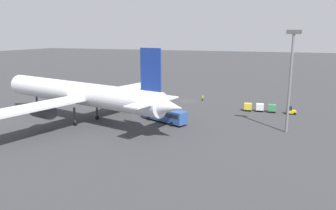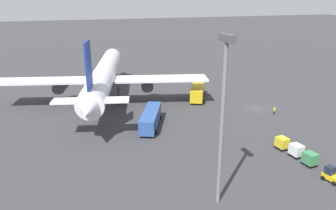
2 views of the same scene
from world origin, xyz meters
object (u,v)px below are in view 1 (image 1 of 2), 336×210
(worker_person, at_px, (203,98))
(airplane, at_px, (80,94))
(shuttle_bus_far, at_px, (164,114))
(cargo_cart_green, at_px, (272,108))
(cargo_cart_yellow, at_px, (248,107))
(shuttle_bus_near, at_px, (140,97))
(baggage_tug, at_px, (290,110))
(cargo_cart_white, at_px, (260,107))

(worker_person, bearing_deg, airplane, 58.75)
(shuttle_bus_far, relative_size, cargo_cart_green, 5.62)
(cargo_cart_green, height_order, cargo_cart_yellow, same)
(worker_person, xyz_separation_m, cargo_cart_green, (-20.51, 8.41, 0.32))
(shuttle_bus_near, height_order, cargo_cart_yellow, shuttle_bus_near)
(shuttle_bus_near, xyz_separation_m, cargo_cart_yellow, (-30.08, -2.26, -0.80))
(baggage_tug, bearing_deg, cargo_cart_green, -16.38)
(shuttle_bus_near, relative_size, baggage_tug, 4.01)
(shuttle_bus_far, bearing_deg, cargo_cart_white, -112.92)
(baggage_tug, bearing_deg, shuttle_bus_near, -9.61)
(baggage_tug, distance_m, cargo_cart_yellow, 10.42)
(shuttle_bus_far, distance_m, baggage_tug, 32.53)
(airplane, distance_m, cargo_cart_green, 47.79)
(airplane, height_order, cargo_cart_white, airplane)
(airplane, distance_m, shuttle_bus_far, 19.68)
(airplane, distance_m, worker_person, 39.10)
(shuttle_bus_far, relative_size, cargo_cart_yellow, 5.62)
(shuttle_bus_near, height_order, cargo_cart_white, shuttle_bus_near)
(airplane, height_order, baggage_tug, airplane)
(shuttle_bus_far, bearing_deg, cargo_cart_green, -116.86)
(shuttle_bus_far, xyz_separation_m, baggage_tug, (-26.92, -18.23, -0.96))
(baggage_tug, height_order, cargo_cart_green, baggage_tug)
(airplane, height_order, cargo_cart_yellow, airplane)
(shuttle_bus_near, xyz_separation_m, cargo_cart_white, (-33.06, -2.69, -0.80))
(worker_person, relative_size, cargo_cart_green, 0.81)
(cargo_cart_yellow, bearing_deg, cargo_cart_green, -175.20)
(airplane, bearing_deg, shuttle_bus_near, -87.66)
(airplane, relative_size, worker_person, 31.56)
(cargo_cart_green, relative_size, cargo_cart_yellow, 1.00)
(shuttle_bus_near, bearing_deg, shuttle_bus_far, 157.85)
(cargo_cart_white, bearing_deg, cargo_cart_yellow, 8.22)
(cargo_cart_green, bearing_deg, shuttle_bus_near, 4.38)
(worker_person, bearing_deg, shuttle_bus_near, 35.72)
(airplane, height_order, shuttle_bus_far, airplane)
(shuttle_bus_near, relative_size, cargo_cart_white, 4.93)
(cargo_cart_green, bearing_deg, cargo_cart_white, 1.35)
(cargo_cart_green, bearing_deg, shuttle_bus_far, 39.42)
(airplane, height_order, worker_person, airplane)
(shuttle_bus_near, relative_size, cargo_cart_green, 4.93)
(airplane, xyz_separation_m, shuttle_bus_far, (-18.12, -6.20, -4.56))
(baggage_tug, relative_size, worker_person, 1.51)
(shuttle_bus_near, bearing_deg, baggage_tug, -149.41)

